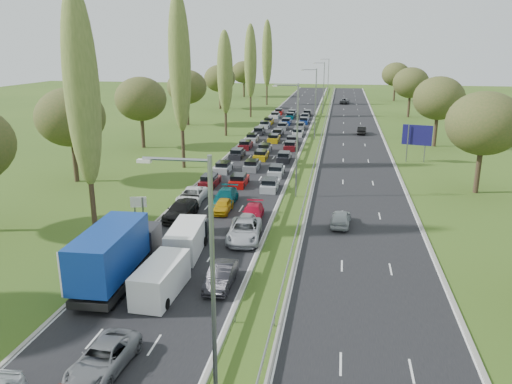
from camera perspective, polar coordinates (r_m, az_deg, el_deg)
The scene contains 26 objects.
ground at distance 89.86m, azimuth 6.76°, elevation 6.23°, with size 260.00×260.00×0.00m, color #324F18.
near_carriageway at distance 92.89m, azimuth 2.66°, elevation 6.65°, with size 10.50×215.00×0.04m, color black.
far_carriageway at distance 92.24m, azimuth 11.06°, elevation 6.30°, with size 10.50×215.00×0.04m, color black.
central_reservation at distance 92.23m, azimuth 6.85°, elevation 6.83°, with size 2.36×215.00×0.32m.
lamp_columns at distance 87.03m, azimuth 6.81°, elevation 9.89°, with size 0.18×140.18×12.00m.
poplar_row at distance 79.29m, azimuth -5.41°, elevation 13.94°, with size 2.80×127.80×22.44m.
woodland_left at distance 77.85m, azimuth -13.99°, elevation 10.03°, with size 8.00×166.00×11.10m.
woodland_right at distance 76.96m, azimuth 21.22°, elevation 9.35°, with size 8.00×153.00×11.10m.
traffic_queue_fill at distance 88.00m, azimuth 2.24°, elevation 6.41°, with size 9.06×68.69×0.80m.
near_car_2 at distance 52.08m, azimuth -7.31°, elevation -0.37°, with size 2.43×5.26×1.46m, color white.
near_car_3 at distance 47.37m, azimuth -8.58°, elevation -2.06°, with size 2.21×5.45×1.58m, color black.
near_car_6 at distance 27.23m, azimuth -17.07°, elevation -17.71°, with size 2.24×4.85×1.35m, color slate.
near_car_7 at distance 51.07m, azimuth -3.53°, elevation -0.58°, with size 2.12×5.22×1.52m, color #054A50.
near_car_8 at distance 48.62m, azimuth -3.82°, elevation -1.59°, with size 1.55×3.85×1.31m, color #C5960D.
near_car_9 at distance 34.11m, azimuth -4.02°, elevation -9.53°, with size 1.55×4.46×1.47m, color black.
near_car_10 at distance 41.74m, azimuth -1.33°, elevation -4.43°, with size 2.64×5.73×1.59m, color #B3B6BD.
near_car_11 at distance 46.48m, azimuth -0.38°, elevation -2.39°, with size 1.88×4.62×1.34m, color #B00A25.
near_car_12 at distance 44.09m, azimuth -1.24°, elevation -3.45°, with size 1.57×3.91×1.33m, color silver.
far_car_0 at distance 45.61m, azimuth 9.67°, elevation -2.94°, with size 1.69×4.20×1.43m, color #A3AAAD.
far_car_1 at distance 94.37m, azimuth 12.00°, elevation 6.91°, with size 1.48×4.26×1.40m, color black.
far_car_2 at distance 144.94m, azimuth 10.09°, elevation 10.24°, with size 2.60×5.64×1.57m, color slate.
blue_lorry at distance 35.21m, azimuth -15.67°, elevation -6.78°, with size 2.76×9.92×4.19m.
white_van_front at distance 33.51m, azimuth -10.66°, elevation -9.56°, with size 2.17×5.53×2.22m.
white_van_rear at distance 39.48m, azimuth -7.86°, elevation -5.29°, with size 2.22×5.66×2.28m.
info_sign at distance 47.94m, azimuth -13.28°, elevation -1.39°, with size 1.48×0.43×2.10m.
direction_sign at distance 72.75m, azimuth 17.93°, elevation 6.03°, with size 3.91×1.05×5.20m.
Camera 1 is at (8.93, -8.38, 15.62)m, focal length 35.00 mm.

